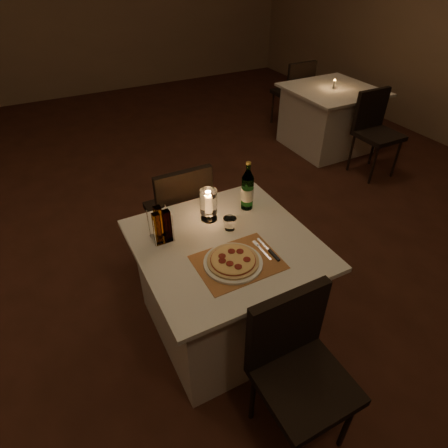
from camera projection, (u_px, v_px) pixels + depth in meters
name	position (u px, v px, depth m)	size (l,w,h in m)	color
floor	(185.00, 286.00, 2.90)	(8.00, 10.00, 0.02)	#432015
main_table	(225.00, 286.00, 2.38)	(1.00, 1.00, 0.74)	silver
chair_near	(296.00, 359.00, 1.77)	(0.42, 0.42, 0.90)	black
chair_far	(181.00, 207.00, 2.78)	(0.42, 0.42, 0.90)	black
placemat	(238.00, 262.00, 2.02)	(0.45, 0.34, 0.00)	#AF6E3C
plate	(233.00, 263.00, 2.01)	(0.32, 0.32, 0.01)	white
pizza	(233.00, 260.00, 2.00)	(0.28, 0.28, 0.02)	#D8B77F
fork	(260.00, 249.00, 2.11)	(0.02, 0.18, 0.00)	silver
knife	(272.00, 253.00, 2.07)	(0.02, 0.22, 0.01)	black
tumbler	(230.00, 224.00, 2.24)	(0.08, 0.08, 0.08)	white
water_bottle	(247.00, 190.00, 2.36)	(0.08, 0.08, 0.33)	#60B260
hurricane_candle	(209.00, 203.00, 2.27)	(0.11, 0.11, 0.21)	white
cruet_caddy	(161.00, 226.00, 2.12)	(0.12, 0.12, 0.21)	white
neighbor_table_right	(328.00, 118.00, 4.64)	(1.00, 1.00, 0.74)	silver
neighbor_chair_ra	(375.00, 125.00, 4.03)	(0.42, 0.42, 0.90)	black
neighbor_chair_rb	(295.00, 88.00, 5.04)	(0.42, 0.42, 0.90)	black
neighbor_candle_right	(334.00, 84.00, 4.39)	(0.03, 0.03, 0.11)	white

